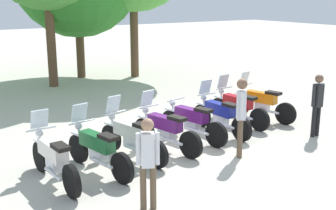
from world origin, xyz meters
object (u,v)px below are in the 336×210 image
object	(u,v)px
person_2	(241,111)
person_1	(317,101)
motorcycle_2	(131,137)
motorcycle_3	(165,129)
motorcycle_0	(53,158)
motorcycle_7	(261,102)
motorcycle_1	(97,148)
motorcycle_5	(220,115)
motorcycle_6	(238,107)
person_0	(148,158)
motorcycle_4	(192,121)

from	to	relation	value
person_2	person_1	bearing A→B (deg)	37.44
motorcycle_2	motorcycle_3	distance (m)	0.95
motorcycle_0	motorcycle_3	bearing A→B (deg)	-85.54
motorcycle_2	motorcycle_7	size ratio (longest dim) A/B	1.00
motorcycle_1	motorcycle_5	xyz separation A→B (m)	(3.80, 0.70, 0.00)
motorcycle_1	motorcycle_7	world-z (taller)	same
motorcycle_1	motorcycle_3	bearing A→B (deg)	-90.04
motorcycle_5	motorcycle_6	bearing A→B (deg)	-71.82
motorcycle_6	person_2	xyz separation A→B (m)	(-1.65, -1.96, 0.56)
motorcycle_2	person_0	distance (m)	2.49
person_0	person_2	bearing A→B (deg)	-43.46
motorcycle_4	motorcycle_5	bearing A→B (deg)	-99.03
person_2	motorcycle_4	bearing A→B (deg)	135.52
motorcycle_0	motorcycle_6	size ratio (longest dim) A/B	1.00
motorcycle_1	motorcycle_3	world-z (taller)	same
motorcycle_3	motorcycle_6	bearing A→B (deg)	-89.64
motorcycle_3	motorcycle_4	bearing A→B (deg)	-88.38
motorcycle_0	person_1	size ratio (longest dim) A/B	1.34
motorcycle_7	person_0	world-z (taller)	person_0
person_1	person_2	bearing A→B (deg)	-90.05
motorcycle_4	person_0	bearing A→B (deg)	120.97
motorcycle_4	motorcycle_5	distance (m)	0.95
motorcycle_5	motorcycle_6	size ratio (longest dim) A/B	1.00
motorcycle_1	motorcycle_0	bearing A→B (deg)	81.03
motorcycle_6	person_2	size ratio (longest dim) A/B	1.21
motorcycle_1	motorcycle_4	size ratio (longest dim) A/B	1.00
motorcycle_2	motorcycle_7	distance (m)	4.81
motorcycle_2	motorcycle_7	world-z (taller)	same
person_1	motorcycle_4	bearing A→B (deg)	-118.21
person_0	motorcycle_5	bearing A→B (deg)	-27.57
motorcycle_1	motorcycle_6	xyz separation A→B (m)	(4.75, 1.07, 0.00)
motorcycle_4	motorcycle_5	size ratio (longest dim) A/B	0.99
motorcycle_4	person_2	bearing A→B (deg)	176.90
person_0	person_2	size ratio (longest dim) A/B	0.90
person_1	person_2	world-z (taller)	person_2
motorcycle_2	motorcycle_1	bearing A→B (deg)	94.91
motorcycle_1	motorcycle_3	distance (m)	1.94
motorcycle_6	person_1	bearing A→B (deg)	-157.45
motorcycle_6	motorcycle_0	bearing A→B (deg)	95.70
motorcycle_2	motorcycle_3	size ratio (longest dim) A/B	1.00
person_2	motorcycle_6	bearing A→B (deg)	86.14
motorcycle_1	motorcycle_7	distance (m)	5.80
motorcycle_4	person_0	xyz separation A→B (m)	(-2.77, -2.63, 0.45)
motorcycle_4	motorcycle_7	xyz separation A→B (m)	(2.84, 0.47, 0.01)
motorcycle_2	person_2	xyz separation A→B (m)	(2.16, -1.20, 0.56)
motorcycle_3	motorcycle_7	distance (m)	3.86
motorcycle_0	person_1	distance (m)	6.76
person_2	motorcycle_3	bearing A→B (deg)	169.32
person_2	motorcycle_1	bearing A→B (deg)	-159.93
motorcycle_0	motorcycle_7	world-z (taller)	same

